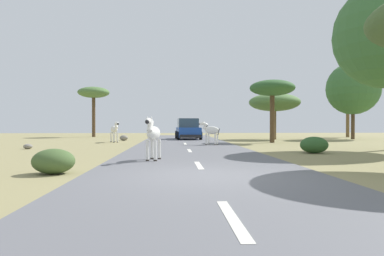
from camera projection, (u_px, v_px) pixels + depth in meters
The scene contains 16 objects.
ground_plane at pixel (208, 177), 8.60m from camera, with size 90.00×90.00×0.00m, color #8E8456.
road at pixel (205, 176), 8.59m from camera, with size 6.00×64.00×0.05m, color slate.
lane_markings at pixel (209, 181), 7.59m from camera, with size 0.16×56.00×0.01m.
zebra_0 at pixel (153, 134), 12.09m from camera, with size 0.58×1.59×1.51m.
zebra_1 at pixel (115, 130), 25.34m from camera, with size 0.93×1.51×1.52m.
zebra_2 at pixel (211, 131), 21.39m from camera, with size 1.28×1.16×1.45m.
car_0 at pixel (188, 130), 29.88m from camera, with size 2.18×4.42×1.74m.
tree_1 at pixel (272, 89), 24.78m from camera, with size 3.15×3.15×4.40m.
tree_2 at pixel (353, 89), 30.71m from camera, with size 4.54×4.54×6.68m.
tree_3 at pixel (94, 93), 36.49m from camera, with size 3.22×3.22×5.16m.
tree_6 at pixel (274, 103), 30.28m from camera, with size 4.35×4.35×3.94m.
tree_7 at pixel (348, 100), 35.55m from camera, with size 2.93×2.93×4.37m.
bush_0 at pixel (314, 145), 15.71m from camera, with size 1.23×1.11×0.74m, color #2D5628.
bush_2 at pixel (53, 161), 9.12m from camera, with size 1.08×0.97×0.65m, color #425B2D.
rock_0 at pixel (124, 138), 28.03m from camera, with size 0.65×0.58×0.44m, color gray.
rock_1 at pixel (28, 146), 18.42m from camera, with size 0.46×0.42×0.27m, color gray.
Camera 1 is at (-0.84, -8.55, 1.27)m, focal length 33.12 mm.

